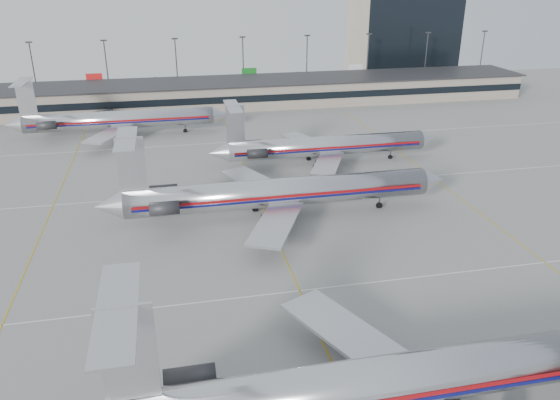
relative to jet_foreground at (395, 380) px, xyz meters
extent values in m
plane|color=gray|center=(-2.57, 9.17, -3.81)|extent=(260.00, 260.00, 0.00)
cube|color=silver|center=(-2.57, 19.17, -3.80)|extent=(160.00, 0.15, 0.02)
cube|color=gray|center=(-2.57, 107.17, -0.81)|extent=(160.00, 16.00, 6.00)
cube|color=black|center=(-2.57, 99.07, -0.61)|extent=(160.00, 0.20, 1.60)
cube|color=#2D2D30|center=(-2.57, 107.17, 2.29)|extent=(162.00, 17.00, 0.30)
cylinder|color=#38383D|center=(-47.57, 121.17, 3.69)|extent=(0.30, 0.30, 15.00)
cube|color=#2D2D30|center=(-47.57, 121.17, 11.29)|extent=(1.60, 0.40, 0.35)
cylinder|color=#38383D|center=(-29.57, 121.17, 3.69)|extent=(0.30, 0.30, 15.00)
cube|color=#2D2D30|center=(-29.57, 121.17, 11.29)|extent=(1.60, 0.40, 0.35)
cylinder|color=#38383D|center=(-11.57, 121.17, 3.69)|extent=(0.30, 0.30, 15.00)
cube|color=#2D2D30|center=(-11.57, 121.17, 11.29)|extent=(1.60, 0.40, 0.35)
cylinder|color=#38383D|center=(6.43, 121.17, 3.69)|extent=(0.30, 0.30, 15.00)
cube|color=#2D2D30|center=(6.43, 121.17, 11.29)|extent=(1.60, 0.40, 0.35)
cylinder|color=#38383D|center=(24.43, 121.17, 3.69)|extent=(0.30, 0.30, 15.00)
cube|color=#2D2D30|center=(24.43, 121.17, 11.29)|extent=(1.60, 0.40, 0.35)
cylinder|color=#38383D|center=(42.43, 121.17, 3.69)|extent=(0.30, 0.30, 15.00)
cube|color=#2D2D30|center=(42.43, 121.17, 11.29)|extent=(1.60, 0.40, 0.35)
cylinder|color=#38383D|center=(60.43, 121.17, 3.69)|extent=(0.30, 0.30, 15.00)
cube|color=#2D2D30|center=(60.43, 121.17, 11.29)|extent=(1.60, 0.40, 0.35)
cylinder|color=#38383D|center=(78.43, 121.17, 3.69)|extent=(0.30, 0.30, 15.00)
cube|color=#2D2D30|center=(78.43, 121.17, 11.29)|extent=(1.60, 0.40, 0.35)
cube|color=tan|center=(59.43, 137.17, 8.69)|extent=(30.00, 20.00, 25.00)
cylinder|color=silver|center=(1.06, 0.00, -0.06)|extent=(42.84, 3.96, 3.96)
cube|color=maroon|center=(1.06, -1.99, 0.10)|extent=(40.70, 0.05, 0.37)
cube|color=#0B0E53|center=(1.06, -1.99, -0.33)|extent=(40.70, 0.05, 0.30)
cube|color=silver|center=(-1.09, 7.50, -1.13)|extent=(9.96, 14.52, 0.34)
cube|color=silver|center=(-18.76, 0.00, 5.56)|extent=(3.64, 0.27, 7.28)
cube|color=silver|center=(-19.08, 0.00, 8.99)|extent=(2.57, 11.25, 0.19)
cylinder|color=#2D2D30|center=(-15.01, 3.06, 0.26)|extent=(3.86, 1.82, 1.82)
cylinder|color=#2D2D30|center=(-2.16, 2.57, -2.92)|extent=(0.21, 0.21, 1.77)
cylinder|color=silver|center=(-0.65, 38.36, -0.13)|extent=(41.99, 3.88, 3.88)
cone|color=silver|center=(22.03, 38.36, -0.13)|extent=(3.36, 3.88, 3.88)
cone|color=silver|center=(-23.53, 38.36, -0.13)|extent=(3.78, 3.88, 3.88)
cube|color=maroon|center=(-0.65, 36.40, 0.02)|extent=(39.89, 0.05, 0.37)
cube|color=#0B0E53|center=(-0.65, 36.40, -0.40)|extent=(39.89, 0.05, 0.29)
cube|color=silver|center=(-2.75, 45.71, -1.18)|extent=(9.76, 14.23, 0.34)
cube|color=silver|center=(-2.75, 31.01, -1.18)|extent=(9.76, 14.23, 0.34)
cube|color=silver|center=(-20.07, 38.36, 5.38)|extent=(3.57, 0.26, 7.14)
cube|color=silver|center=(-20.38, 38.36, 8.74)|extent=(2.52, 11.02, 0.19)
cylinder|color=#2D2D30|center=(-16.39, 41.35, 0.18)|extent=(3.78, 1.78, 1.78)
cylinder|color=#2D2D30|center=(-16.39, 35.36, 0.18)|extent=(3.78, 1.78, 1.78)
cylinder|color=#2D2D30|center=(14.05, 38.36, -2.94)|extent=(0.21, 0.21, 1.73)
cylinder|color=#2D2D30|center=(-3.80, 35.84, -2.94)|extent=(0.21, 0.21, 1.73)
cylinder|color=#2D2D30|center=(-3.80, 40.88, -2.94)|extent=(0.21, 0.21, 1.73)
cylinder|color=black|center=(14.05, 38.36, -3.44)|extent=(0.94, 0.31, 0.94)
cylinder|color=silver|center=(12.20, 58.93, -0.56)|extent=(35.28, 3.44, 3.44)
cone|color=silver|center=(31.33, 58.93, -0.56)|extent=(2.97, 3.44, 3.44)
cone|color=silver|center=(-7.11, 58.93, -0.56)|extent=(3.34, 3.44, 3.44)
cube|color=maroon|center=(12.20, 57.20, -0.42)|extent=(33.52, 0.05, 0.32)
cube|color=#0B0E53|center=(12.20, 57.20, -0.79)|extent=(33.52, 0.05, 0.26)
cube|color=silver|center=(10.34, 65.43, -1.49)|extent=(8.64, 12.59, 0.30)
cube|color=silver|center=(10.34, 52.43, -1.49)|extent=(8.64, 12.59, 0.30)
cube|color=silver|center=(-4.05, 58.93, 4.32)|extent=(3.16, 0.23, 6.31)
cube|color=silver|center=(-4.33, 58.93, 7.29)|extent=(2.23, 9.75, 0.17)
cylinder|color=#2D2D30|center=(-0.80, 61.57, -0.28)|extent=(3.34, 1.58, 1.58)
cylinder|color=#2D2D30|center=(-0.80, 56.28, -0.28)|extent=(3.34, 1.58, 1.58)
cylinder|color=#2D2D30|center=(24.27, 58.93, -3.04)|extent=(0.19, 0.19, 1.53)
cylinder|color=#2D2D30|center=(9.41, 56.70, -3.04)|extent=(0.19, 0.19, 1.53)
cylinder|color=#2D2D30|center=(9.41, 61.16, -3.04)|extent=(0.19, 0.19, 1.53)
cylinder|color=black|center=(24.27, 58.93, -3.48)|extent=(0.84, 0.28, 0.84)
cylinder|color=silver|center=(-24.51, 84.30, -0.33)|extent=(37.78, 3.68, 3.68)
cone|color=silver|center=(-4.03, 84.30, -0.33)|extent=(3.18, 3.68, 3.68)
cone|color=silver|center=(-45.19, 84.30, -0.33)|extent=(3.58, 3.68, 3.68)
cube|color=maroon|center=(-24.51, 82.45, -0.18)|extent=(35.89, 0.05, 0.35)
cube|color=#0B0E53|center=(-24.51, 82.45, -0.58)|extent=(35.89, 0.05, 0.28)
cube|color=silver|center=(-26.50, 91.26, -1.32)|extent=(9.25, 13.48, 0.32)
cube|color=silver|center=(-26.50, 77.34, -1.32)|extent=(9.25, 13.48, 0.32)
cube|color=silver|center=(-41.91, 84.30, 4.89)|extent=(3.38, 0.25, 6.76)
cube|color=silver|center=(-42.21, 84.30, 8.07)|extent=(2.39, 10.44, 0.18)
cylinder|color=#2D2D30|center=(-38.43, 87.13, -0.03)|extent=(3.58, 1.69, 1.69)
cylinder|color=#2D2D30|center=(-38.43, 81.46, -0.03)|extent=(3.58, 1.69, 1.69)
cylinder|color=#2D2D30|center=(-11.59, 84.30, -2.99)|extent=(0.20, 0.20, 1.64)
cylinder|color=#2D2D30|center=(-27.50, 81.91, -2.99)|extent=(0.20, 0.20, 1.64)
cylinder|color=#2D2D30|center=(-27.50, 86.68, -2.99)|extent=(0.20, 0.20, 1.64)
cylinder|color=black|center=(-11.59, 84.30, -3.46)|extent=(0.89, 0.30, 0.89)
camera|label=1|loc=(-15.06, -29.74, 28.35)|focal=35.00mm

